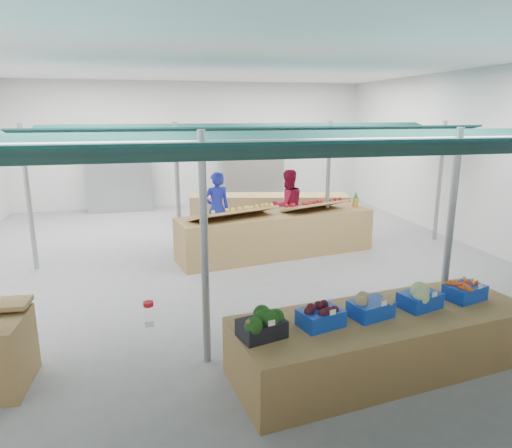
{
  "coord_description": "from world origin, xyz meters",
  "views": [
    {
      "loc": [
        -1.66,
        -9.43,
        3.2
      ],
      "look_at": [
        0.25,
        -1.6,
        1.22
      ],
      "focal_mm": 32.0,
      "sensor_mm": 36.0,
      "label": 1
    }
  ],
  "objects_px": {
    "veg_counter": "(383,341)",
    "vendor_left": "(217,209)",
    "vendor_right": "(288,206)",
    "fruit_counter": "(277,234)"
  },
  "relations": [
    {
      "from": "veg_counter",
      "to": "vendor_left",
      "type": "relative_size",
      "value": 2.12
    },
    {
      "from": "veg_counter",
      "to": "vendor_right",
      "type": "bearing_deg",
      "value": 76.63
    },
    {
      "from": "vendor_left",
      "to": "vendor_right",
      "type": "bearing_deg",
      "value": 170.22
    },
    {
      "from": "fruit_counter",
      "to": "vendor_right",
      "type": "height_order",
      "value": "vendor_right"
    },
    {
      "from": "vendor_left",
      "to": "vendor_right",
      "type": "distance_m",
      "value": 1.8
    },
    {
      "from": "veg_counter",
      "to": "vendor_left",
      "type": "height_order",
      "value": "vendor_left"
    },
    {
      "from": "veg_counter",
      "to": "vendor_left",
      "type": "distance_m",
      "value": 6.16
    },
    {
      "from": "fruit_counter",
      "to": "vendor_left",
      "type": "height_order",
      "value": "vendor_left"
    },
    {
      "from": "vendor_left",
      "to": "vendor_right",
      "type": "relative_size",
      "value": 1.0
    },
    {
      "from": "fruit_counter",
      "to": "vendor_right",
      "type": "bearing_deg",
      "value": 51.61
    }
  ]
}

